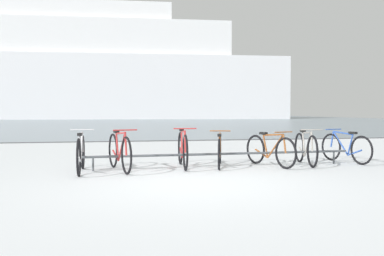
{
  "coord_description": "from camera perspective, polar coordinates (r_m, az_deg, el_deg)",
  "views": [
    {
      "loc": [
        -1.39,
        -6.83,
        1.19
      ],
      "look_at": [
        0.62,
        3.51,
        0.76
      ],
      "focal_mm": 40.33,
      "sensor_mm": 36.0,
      "label": 1
    }
  ],
  "objects": [
    {
      "name": "bike_rack",
      "position": [
        9.09,
        3.91,
        -3.49
      ],
      "size": [
        5.85,
        0.28,
        0.31
      ],
      "color": "#4C5156",
      "rests_on": "ground"
    },
    {
      "name": "bicycle_2",
      "position": [
        9.01,
        -1.24,
        -2.83
      ],
      "size": [
        0.46,
        1.77,
        0.84
      ],
      "color": "black",
      "rests_on": "ground"
    },
    {
      "name": "bicycle_4",
      "position": [
        9.35,
        10.27,
        -2.9
      ],
      "size": [
        0.63,
        1.6,
        0.76
      ],
      "color": "black",
      "rests_on": "ground"
    },
    {
      "name": "bicycle_1",
      "position": [
        8.63,
        -9.58,
        -3.1
      ],
      "size": [
        0.54,
        1.77,
        0.84
      ],
      "color": "black",
      "rests_on": "ground"
    },
    {
      "name": "ferry_ship",
      "position": [
        65.26,
        -13.39,
        7.24
      ],
      "size": [
        57.05,
        13.62,
        20.54
      ],
      "color": "white",
      "rests_on": "ground"
    },
    {
      "name": "bicycle_6",
      "position": [
        10.48,
        19.64,
        -2.45
      ],
      "size": [
        0.52,
        1.57,
        0.76
      ],
      "color": "black",
      "rests_on": "ground"
    },
    {
      "name": "bicycle_5",
      "position": [
        9.76,
        14.79,
        -2.63
      ],
      "size": [
        0.46,
        1.62,
        0.8
      ],
      "color": "black",
      "rests_on": "ground"
    },
    {
      "name": "bicycle_0",
      "position": [
        8.55,
        -14.49,
        -3.26
      ],
      "size": [
        0.46,
        1.71,
        0.82
      ],
      "color": "black",
      "rests_on": "ground"
    },
    {
      "name": "ground",
      "position": [
        60.76,
        -9.69,
        1.11
      ],
      "size": [
        80.0,
        132.0,
        0.08
      ],
      "color": "silver"
    },
    {
      "name": "bicycle_3",
      "position": [
        9.16,
        3.67,
        -2.99
      ],
      "size": [
        0.6,
        1.64,
        0.75
      ],
      "color": "black",
      "rests_on": "ground"
    }
  ]
}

